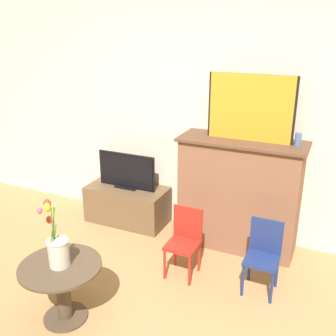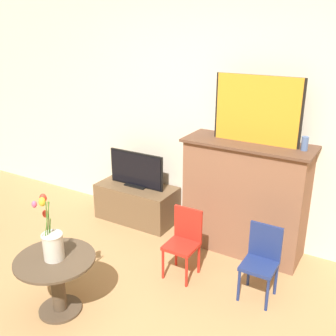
{
  "view_description": "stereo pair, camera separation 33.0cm",
  "coord_description": "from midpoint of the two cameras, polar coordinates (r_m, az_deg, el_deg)",
  "views": [
    {
      "loc": [
        1.23,
        -1.64,
        2.15
      ],
      "look_at": [
        -0.06,
        1.18,
        1.0
      ],
      "focal_mm": 42.0,
      "sensor_mm": 36.0,
      "label": 1
    },
    {
      "loc": [
        1.53,
        -1.48,
        2.15
      ],
      "look_at": [
        -0.06,
        1.18,
        1.0
      ],
      "focal_mm": 42.0,
      "sensor_mm": 36.0,
      "label": 2
    }
  ],
  "objects": [
    {
      "name": "side_table",
      "position": [
        3.21,
        -12.94,
        -15.22
      ],
      "size": [
        0.61,
        0.61,
        0.48
      ],
      "color": "#4C3D2D",
      "rests_on": "ground"
    },
    {
      "name": "mantel_candle",
      "position": [
        3.61,
        21.75,
        3.27
      ],
      "size": [
        0.06,
        0.06,
        0.12
      ],
      "color": "#4C6699",
      "rests_on": "fireplace_mantel"
    },
    {
      "name": "chair_red",
      "position": [
        3.55,
        5.06,
        -10.28
      ],
      "size": [
        0.27,
        0.27,
        0.62
      ],
      "color": "red",
      "rests_on": "ground"
    },
    {
      "name": "tv_stand",
      "position": [
        4.53,
        -2.46,
        -5.09
      ],
      "size": [
        0.91,
        0.44,
        0.42
      ],
      "color": "brown",
      "rests_on": "ground"
    },
    {
      "name": "fireplace_mantel",
      "position": [
        3.91,
        13.52,
        -4.06
      ],
      "size": [
        1.21,
        0.47,
        1.12
      ],
      "color": "brown",
      "rests_on": "ground"
    },
    {
      "name": "painting",
      "position": [
        3.65,
        15.39,
        8.11
      ],
      "size": [
        0.8,
        0.03,
        0.61
      ],
      "color": "black",
      "rests_on": "fireplace_mantel"
    },
    {
      "name": "tv_monitor",
      "position": [
        4.38,
        -2.5,
        -0.34
      ],
      "size": [
        0.69,
        0.12,
        0.4
      ],
      "color": "black",
      "rests_on": "tv_stand"
    },
    {
      "name": "vase_tulips",
      "position": [
        3.05,
        -13.49,
        -10.41
      ],
      "size": [
        0.19,
        0.17,
        0.51
      ],
      "color": "beige",
      "rests_on": "side_table"
    },
    {
      "name": "chair_blue",
      "position": [
        3.41,
        16.22,
        -12.51
      ],
      "size": [
        0.27,
        0.27,
        0.62
      ],
      "color": "navy",
      "rests_on": "ground"
    },
    {
      "name": "wall_back",
      "position": [
        4.02,
        10.11,
        8.49
      ],
      "size": [
        8.0,
        0.06,
        2.7
      ],
      "color": "beige",
      "rests_on": "ground"
    }
  ]
}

